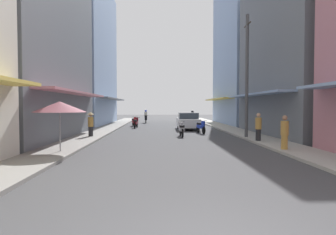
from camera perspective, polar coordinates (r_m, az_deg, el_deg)
name	(u,v)px	position (r m, az deg, el deg)	size (l,w,h in m)	color
ground_plane	(169,133)	(21.73, 0.27, -3.09)	(96.07, 96.07, 0.00)	#424244
sidewalk_left	(98,133)	(22.16, -13.52, -2.89)	(1.94, 51.67, 0.12)	gray
sidewalk_right	(240,132)	(22.56, 13.82, -2.81)	(1.94, 51.67, 0.12)	#ADA89E
building_left_mid	(19,45)	(20.35, -26.99, 12.49)	(7.05, 12.46, 11.45)	slate
building_left_far	(80,54)	(33.49, -16.82, 11.78)	(7.05, 13.68, 15.28)	#8CA5CC
building_right_mid	(306,50)	(22.49, 25.31, 11.84)	(7.05, 11.33, 11.71)	slate
building_right_far	(250,45)	(34.18, 15.69, 13.38)	(7.05, 11.48, 17.38)	#8CA5CC
motorbike_silver	(181,129)	(19.44, 2.61, -2.22)	(0.55, 1.81, 0.96)	black
motorbike_red	(134,121)	(29.51, -6.58, -0.73)	(0.69, 1.77, 0.96)	black
motorbike_maroon	(136,123)	(27.15, -6.24, -0.98)	(0.55, 1.81, 0.96)	black
motorbike_blue	(201,127)	(21.77, 6.44, -1.76)	(0.62, 1.79, 0.96)	black
motorbike_black	(146,117)	(35.17, -4.34, 0.07)	(0.55, 1.81, 1.58)	black
motorbike_green	(192,119)	(29.65, 4.75, -0.32)	(0.59, 1.80, 1.58)	black
parked_car	(188,121)	(25.25, 3.89, -0.68)	(1.81, 4.12, 1.45)	silver
pedestrian_crossing	(91,123)	(19.05, -14.81, -1.11)	(0.44, 0.44, 1.64)	#262628
pedestrian_far	(258,128)	(16.75, 17.17, -1.95)	(0.34, 0.34, 1.64)	#262628
pedestrian_midway	(285,134)	(13.79, 21.73, -2.94)	(0.34, 0.34, 1.61)	#BF8C3F
vendor_umbrella	(60,107)	(13.00, -20.32, 1.96)	(2.19, 2.19, 2.20)	#99999E
utility_pole	(247,76)	(18.59, 15.09, 7.81)	(0.20, 1.20, 7.53)	#4C4C4F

